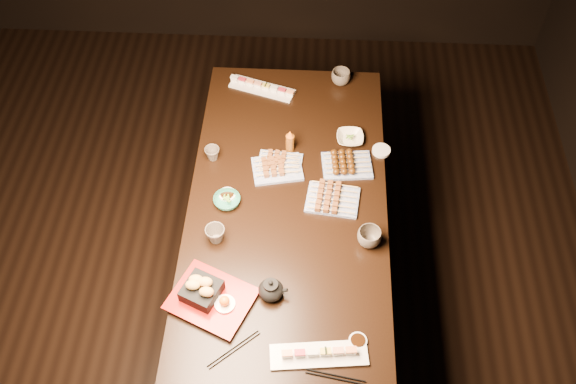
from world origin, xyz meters
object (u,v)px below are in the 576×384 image
at_px(edamame_bowl_cream, 350,138).
at_px(tempura_tray, 211,294).
at_px(teacup_far_right, 341,77).
at_px(sushi_platter_far, 262,86).
at_px(yakitori_plate_center, 277,166).
at_px(edamame_bowl_green, 227,201).
at_px(teapot, 271,289).
at_px(yakitori_plate_left, 280,162).
at_px(yakitori_plate_right, 333,197).
at_px(teacup_near_left, 216,235).
at_px(condiment_bottle, 290,141).
at_px(teacup_mid_right, 369,237).
at_px(dining_table, 287,248).
at_px(teacup_far_left, 212,154).
at_px(sushi_platter_near, 319,353).

bearing_deg(edamame_bowl_cream, tempura_tray, -121.84).
bearing_deg(teacup_far_right, sushi_platter_far, -170.19).
distance_m(yakitori_plate_center, edamame_bowl_green, 0.30).
distance_m(yakitori_plate_center, tempura_tray, 0.74).
distance_m(yakitori_plate_center, teapot, 0.66).
distance_m(yakitori_plate_left, tempura_tray, 0.77).
height_order(yakitori_plate_center, yakitori_plate_right, yakitori_plate_right).
relative_size(tempura_tray, teacup_near_left, 3.68).
bearing_deg(condiment_bottle, teacup_mid_right, -54.88).
xyz_separation_m(edamame_bowl_cream, teacup_far_right, (-0.05, 0.41, 0.02)).
bearing_deg(dining_table, teacup_near_left, -137.33).
bearing_deg(teacup_far_right, teacup_far_left, -137.43).
height_order(edamame_bowl_cream, teacup_far_right, teacup_far_right).
distance_m(sushi_platter_near, tempura_tray, 0.49).
bearing_deg(condiment_bottle, teacup_near_left, -118.64).
height_order(edamame_bowl_green, edamame_bowl_cream, edamame_bowl_green).
height_order(dining_table, sushi_platter_far, sushi_platter_far).
xyz_separation_m(edamame_bowl_green, tempura_tray, (-0.01, -0.50, 0.04)).
distance_m(yakitori_plate_center, yakitori_plate_left, 0.03).
bearing_deg(teacup_mid_right, dining_table, 151.78).
relative_size(teacup_far_right, condiment_bottle, 0.78).
bearing_deg(teacup_far_right, condiment_bottle, -116.66).
bearing_deg(teacup_far_right, teapot, -102.41).
relative_size(edamame_bowl_cream, teacup_near_left, 1.52).
relative_size(edamame_bowl_cream, teapot, 1.07).
distance_m(dining_table, yakitori_plate_center, 0.45).
distance_m(sushi_platter_far, condiment_bottle, 0.45).
relative_size(dining_table, edamame_bowl_green, 14.71).
height_order(edamame_bowl_green, teacup_far_right, teacup_far_right).
height_order(teacup_near_left, condiment_bottle, condiment_bottle).
relative_size(yakitori_plate_right, teacup_near_left, 2.72).
bearing_deg(yakitori_plate_left, condiment_bottle, 71.58).
height_order(yakitori_plate_left, tempura_tray, tempura_tray).
distance_m(yakitori_plate_left, edamame_bowl_green, 0.33).
distance_m(edamame_bowl_green, teapot, 0.51).
relative_size(sushi_platter_far, tempura_tray, 1.08).
height_order(dining_table, condiment_bottle, condiment_bottle).
relative_size(edamame_bowl_green, teacup_mid_right, 1.17).
distance_m(sushi_platter_near, teapot, 0.32).
xyz_separation_m(teacup_mid_right, teacup_far_left, (-0.73, 0.45, -0.01)).
relative_size(sushi_platter_near, teacup_mid_right, 3.58).
height_order(dining_table, tempura_tray, tempura_tray).
xyz_separation_m(yakitori_plate_center, teacup_mid_right, (0.42, -0.39, 0.01)).
xyz_separation_m(tempura_tray, teapot, (0.24, 0.04, -0.01)).
relative_size(yakitori_plate_center, teacup_near_left, 2.66).
xyz_separation_m(yakitori_plate_left, teacup_far_left, (-0.32, 0.03, 0.01)).
relative_size(sushi_platter_near, yakitori_plate_left, 1.82).
xyz_separation_m(edamame_bowl_green, teacup_mid_right, (0.63, -0.18, 0.02)).
xyz_separation_m(teacup_mid_right, condiment_bottle, (-0.37, 0.52, 0.02)).
xyz_separation_m(sushi_platter_far, teacup_far_right, (0.41, 0.07, 0.02)).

